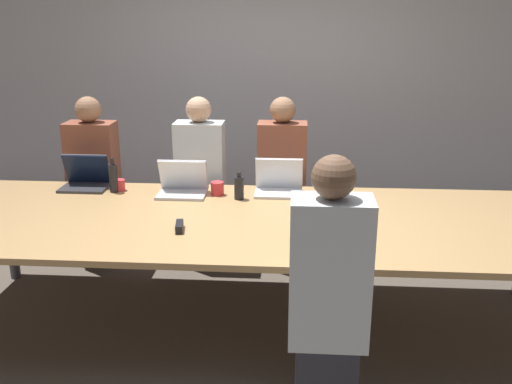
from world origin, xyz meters
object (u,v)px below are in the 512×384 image
(cup_far_midleft, at_px, (217,188))
(stapler, at_px, (179,227))
(person_far_center, at_px, (282,185))
(bottle_far_center, at_px, (239,187))
(laptop_far_left, at_px, (86,178))
(person_far_left, at_px, (95,185))
(laptop_far_center, at_px, (279,183))
(cup_far_left, at_px, (119,185))
(bottle_far_left, at_px, (113,177))
(person_near_midright, at_px, (329,298))
(laptop_far_midleft, at_px, (183,184))
(person_far_midleft, at_px, (201,185))
(laptop_near_midright, at_px, (328,245))

(cup_far_midleft, height_order, stapler, cup_far_midleft)
(person_far_center, distance_m, bottle_far_center, 0.72)
(laptop_far_left, bearing_deg, person_far_center, 15.96)
(person_far_center, height_order, bottle_far_center, person_far_center)
(person_far_left, bearing_deg, bottle_far_center, -22.87)
(cup_far_midleft, distance_m, stapler, 0.76)
(laptop_far_center, bearing_deg, cup_far_left, -178.73)
(stapler, bearing_deg, cup_far_midleft, 71.18)
(laptop_far_center, height_order, bottle_far_center, laptop_far_center)
(cup_far_midleft, xyz_separation_m, person_far_center, (0.46, 0.54, -0.13))
(bottle_far_center, distance_m, bottle_far_left, 0.97)
(person_near_midright, distance_m, person_far_center, 1.99)
(person_near_midright, bearing_deg, laptop_far_midleft, -54.42)
(person_near_midright, height_order, person_far_left, person_near_midright)
(person_near_midright, relative_size, bottle_far_left, 5.47)
(cup_far_left, height_order, bottle_far_left, bottle_far_left)
(person_far_midleft, distance_m, bottle_far_center, 0.74)
(person_near_midright, relative_size, cup_far_left, 16.45)
(person_far_midleft, distance_m, cup_far_midleft, 0.57)
(person_near_midright, height_order, cup_far_left, person_near_midright)
(person_far_midleft, bearing_deg, laptop_far_midleft, -95.26)
(laptop_far_midleft, bearing_deg, cup_far_midleft, 0.28)
(bottle_far_center, relative_size, cup_far_left, 2.32)
(laptop_far_left, height_order, bottle_far_left, same)
(laptop_far_midleft, xyz_separation_m, laptop_far_center, (0.71, 0.08, -0.00))
(bottle_far_center, relative_size, person_far_left, 0.14)
(cup_far_midleft, distance_m, bottle_far_left, 0.79)
(person_far_left, distance_m, stapler, 1.54)
(laptop_far_midleft, xyz_separation_m, cup_far_midleft, (0.26, 0.00, -0.03))
(bottle_far_left, bearing_deg, person_far_center, 22.81)
(cup_far_midleft, height_order, person_far_center, person_far_center)
(person_far_center, relative_size, bottle_far_center, 7.05)
(laptop_far_midleft, distance_m, laptop_far_center, 0.72)
(laptop_far_midleft, height_order, cup_far_midleft, laptop_far_midleft)
(laptop_far_midleft, xyz_separation_m, stapler, (0.12, -0.74, -0.05))
(laptop_near_midright, height_order, laptop_far_center, laptop_far_center)
(person_far_midleft, xyz_separation_m, laptop_far_center, (0.67, -0.43, 0.15))
(cup_far_midleft, distance_m, laptop_far_left, 1.05)
(laptop_far_midleft, bearing_deg, laptop_far_center, 6.66)
(laptop_far_midleft, height_order, stapler, laptop_far_midleft)
(person_far_left, distance_m, cup_far_left, 0.53)
(person_near_midright, distance_m, cup_far_left, 2.13)
(laptop_far_left, bearing_deg, person_near_midright, -40.53)
(person_far_midleft, relative_size, person_near_midright, 1.00)
(person_far_midleft, relative_size, cup_far_midleft, 14.53)
(laptop_far_left, relative_size, stapler, 2.32)
(person_far_midleft, height_order, bottle_far_left, person_far_midleft)
(cup_far_midleft, bearing_deg, stapler, -100.47)
(bottle_far_center, distance_m, person_far_left, 1.39)
(person_far_center, height_order, laptop_far_left, person_far_center)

